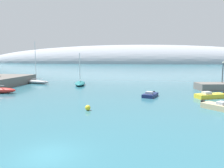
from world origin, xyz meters
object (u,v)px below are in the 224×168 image
at_px(sailboat_grey_near_shore, 36,81).
at_px(motorboat_navy_alongside_breakwater, 150,95).
at_px(sailboat_teal_mid_mooring, 80,83).
at_px(harbor_lamp_post, 223,70).
at_px(motorboat_sand_foreground, 217,106).
at_px(mooring_buoy_yellow, 88,108).
at_px(motorboat_yellow_outer, 210,96).

xyz_separation_m(sailboat_grey_near_shore, motorboat_navy_alongside_breakwater, (28.21, -15.17, -0.22)).
height_order(sailboat_teal_mid_mooring, harbor_lamp_post, sailboat_teal_mid_mooring).
bearing_deg(harbor_lamp_post, motorboat_sand_foreground, -110.42).
bearing_deg(motorboat_navy_alongside_breakwater, motorboat_sand_foreground, 65.57).
distance_m(motorboat_sand_foreground, motorboat_navy_alongside_breakwater, 11.39).
height_order(sailboat_grey_near_shore, mooring_buoy_yellow, sailboat_grey_near_shore).
distance_m(motorboat_navy_alongside_breakwater, motorboat_yellow_outer, 9.82).
height_order(motorboat_navy_alongside_breakwater, harbor_lamp_post, harbor_lamp_post).
relative_size(sailboat_teal_mid_mooring, motorboat_navy_alongside_breakwater, 1.85).
height_order(sailboat_grey_near_shore, motorboat_navy_alongside_breakwater, sailboat_grey_near_shore).
bearing_deg(sailboat_grey_near_shore, motorboat_yellow_outer, 171.92).
bearing_deg(harbor_lamp_post, motorboat_yellow_outer, -117.02).
bearing_deg(motorboat_yellow_outer, sailboat_teal_mid_mooring, -50.41).
bearing_deg(motorboat_navy_alongside_breakwater, mooring_buoy_yellow, -18.20).
distance_m(sailboat_teal_mid_mooring, motorboat_sand_foreground, 32.63).
xyz_separation_m(motorboat_yellow_outer, harbor_lamp_post, (5.39, 10.56, 3.73)).
bearing_deg(mooring_buoy_yellow, harbor_lamp_post, 42.65).
relative_size(motorboat_yellow_outer, harbor_lamp_post, 1.25).
bearing_deg(sailboat_grey_near_shore, mooring_buoy_yellow, 141.03).
height_order(sailboat_teal_mid_mooring, mooring_buoy_yellow, sailboat_teal_mid_mooring).
distance_m(motorboat_yellow_outer, mooring_buoy_yellow, 21.10).
xyz_separation_m(mooring_buoy_yellow, harbor_lamp_post, (23.40, 21.55, 3.78)).
bearing_deg(sailboat_grey_near_shore, harbor_lamp_post, -172.39).
bearing_deg(sailboat_grey_near_shore, motorboat_sand_foreground, 161.06).
height_order(motorboat_yellow_outer, harbor_lamp_post, harbor_lamp_post).
bearing_deg(mooring_buoy_yellow, motorboat_navy_alongside_breakwater, 52.63).
relative_size(motorboat_sand_foreground, motorboat_yellow_outer, 0.72).
relative_size(motorboat_navy_alongside_breakwater, harbor_lamp_post, 0.96).
xyz_separation_m(sailboat_teal_mid_mooring, motorboat_sand_foreground, (24.50, -21.55, -0.11)).
relative_size(sailboat_grey_near_shore, motorboat_sand_foreground, 2.70).
height_order(sailboat_grey_near_shore, harbor_lamp_post, sailboat_grey_near_shore).
relative_size(motorboat_navy_alongside_breakwater, mooring_buoy_yellow, 6.15).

